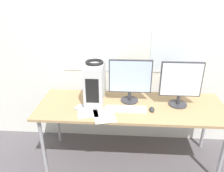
# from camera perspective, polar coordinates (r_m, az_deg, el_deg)

# --- Properties ---
(wall_back) EXTENTS (8.00, 0.07, 2.70)m
(wall_back) POSITION_cam_1_polar(r_m,az_deg,el_deg) (2.72, 5.36, 11.00)
(wall_back) COLOR silver
(wall_back) RESTS_ON ground_plane
(desk) EXTENTS (2.09, 0.73, 0.77)m
(desk) POSITION_cam_1_polar(r_m,az_deg,el_deg) (2.49, 5.03, -6.06)
(desk) COLOR tan
(desk) RESTS_ON ground_plane
(pc_tower) EXTENTS (0.20, 0.45, 0.45)m
(pc_tower) POSITION_cam_1_polar(r_m,az_deg,el_deg) (2.47, -4.42, 0.88)
(pc_tower) COLOR silver
(pc_tower) RESTS_ON desk
(headphones) EXTENTS (0.20, 0.20, 0.03)m
(headphones) POSITION_cam_1_polar(r_m,az_deg,el_deg) (2.39, -4.60, 6.23)
(headphones) COLOR black
(headphones) RESTS_ON pc_tower
(monitor_main) EXTENTS (0.48, 0.20, 0.50)m
(monitor_main) POSITION_cam_1_polar(r_m,az_deg,el_deg) (2.44, 4.78, 1.75)
(monitor_main) COLOR #333338
(monitor_main) RESTS_ON desk
(monitor_right_near) EXTENTS (0.45, 0.20, 0.51)m
(monitor_right_near) POSITION_cam_1_polar(r_m,az_deg,el_deg) (2.46, 17.51, 0.85)
(monitor_right_near) COLOR #333338
(monitor_right_near) RESTS_ON desk
(keyboard) EXTENTS (0.44, 0.13, 0.02)m
(keyboard) POSITION_cam_1_polar(r_m,az_deg,el_deg) (2.36, 3.61, -6.05)
(keyboard) COLOR silver
(keyboard) RESTS_ON desk
(mouse) EXTENTS (0.05, 0.11, 0.03)m
(mouse) POSITION_cam_1_polar(r_m,az_deg,el_deg) (2.39, 10.37, -6.03)
(mouse) COLOR #2D2D2D
(mouse) RESTS_ON desk
(cell_phone) EXTENTS (0.11, 0.14, 0.01)m
(cell_phone) POSITION_cam_1_polar(r_m,az_deg,el_deg) (2.44, -8.59, -5.47)
(cell_phone) COLOR #99999E
(cell_phone) RESTS_ON desk
(paper_sheet_left) EXTENTS (0.27, 0.33, 0.00)m
(paper_sheet_left) POSITION_cam_1_polar(r_m,az_deg,el_deg) (2.37, -6.36, -6.40)
(paper_sheet_left) COLOR white
(paper_sheet_left) RESTS_ON desk
(paper_sheet_front) EXTENTS (0.28, 0.34, 0.00)m
(paper_sheet_front) POSITION_cam_1_polar(r_m,az_deg,el_deg) (2.27, -2.07, -7.67)
(paper_sheet_front) COLOR white
(paper_sheet_front) RESTS_ON desk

